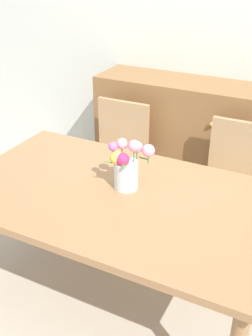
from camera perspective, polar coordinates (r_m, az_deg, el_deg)
The scene contains 7 objects.
ground_plane at distance 2.65m, azimuth -1.20°, elevation -17.43°, with size 12.00×12.00×0.00m, color #B7AD99.
back_wall at distance 3.38m, azimuth 12.08°, elevation 19.31°, with size 7.00×0.10×2.80m, color silver.
dining_table at distance 2.22m, azimuth -1.38°, elevation -5.29°, with size 1.73×1.02×0.75m.
chair_left at distance 3.13m, azimuth -1.29°, elevation 2.22°, with size 0.42×0.42×0.90m.
chair_right at distance 2.87m, azimuth 14.80°, elevation -1.45°, with size 0.42×0.42×0.90m.
dresser at distance 3.41m, azimuth 7.70°, elevation 3.91°, with size 1.40×0.47×1.00m.
flower_vase at distance 2.15m, azimuth 0.12°, elevation 0.38°, with size 0.24×0.18×0.29m.
Camera 1 is at (0.88, -1.62, 1.91)m, focal length 43.54 mm.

